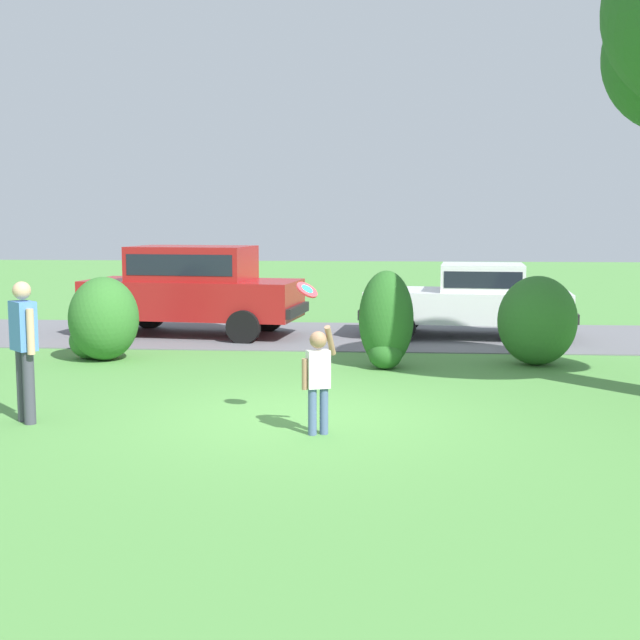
% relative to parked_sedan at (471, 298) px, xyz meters
% --- Properties ---
extents(ground_plane, '(80.00, 80.00, 0.00)m').
position_rel_parked_sedan_xyz_m(ground_plane, '(-2.84, -7.40, -0.85)').
color(ground_plane, '#518E42').
extents(driveway_strip, '(28.00, 4.40, 0.02)m').
position_rel_parked_sedan_xyz_m(driveway_strip, '(-2.84, 0.00, -0.84)').
color(driveway_strip, slate).
rests_on(driveway_strip, ground).
extents(shrub_near_tree, '(1.29, 1.28, 1.48)m').
position_rel_parked_sedan_xyz_m(shrub_near_tree, '(-6.81, -3.38, -0.16)').
color(shrub_near_tree, '#33702B').
rests_on(shrub_near_tree, ground).
extents(shrub_centre_left, '(0.92, 0.93, 1.64)m').
position_rel_parked_sedan_xyz_m(shrub_centre_left, '(-1.79, -3.76, -0.09)').
color(shrub_centre_left, '#286023').
rests_on(shrub_centre_left, ground).
extents(shrub_centre, '(1.34, 1.19, 1.53)m').
position_rel_parked_sedan_xyz_m(shrub_centre, '(0.79, -3.30, -0.08)').
color(shrub_centre, '#33702B').
rests_on(shrub_centre, ground).
extents(parked_sedan, '(4.55, 2.41, 1.56)m').
position_rel_parked_sedan_xyz_m(parked_sedan, '(0.00, 0.00, 0.00)').
color(parked_sedan, white).
rests_on(parked_sedan, ground).
extents(parked_suv, '(4.88, 2.51, 1.92)m').
position_rel_parked_sedan_xyz_m(parked_suv, '(-5.91, -0.17, 0.23)').
color(parked_suv, maroon).
rests_on(parked_suv, ground).
extents(child_thrower, '(0.39, 0.37, 1.29)m').
position_rel_parked_sedan_xyz_m(child_thrower, '(-2.57, -8.29, -0.13)').
color(child_thrower, '#4C608C').
rests_on(child_thrower, ground).
extents(frisbee, '(0.30, 0.27, 0.25)m').
position_rel_parked_sedan_xyz_m(frisbee, '(-2.74, -7.78, 0.79)').
color(frisbee, red).
extents(adult_onlooker, '(0.41, 0.41, 1.74)m').
position_rel_parked_sedan_xyz_m(adult_onlooker, '(-6.18, -8.00, 0.13)').
color(adult_onlooker, '#3F3F4C').
rests_on(adult_onlooker, ground).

